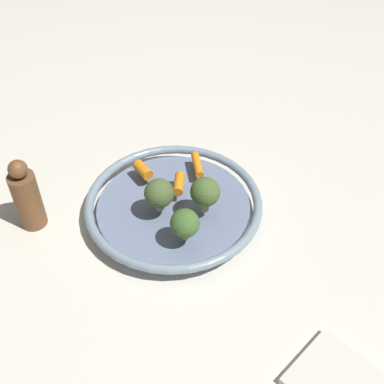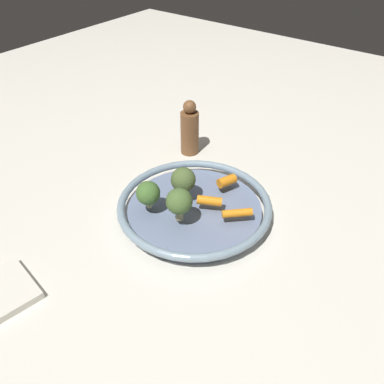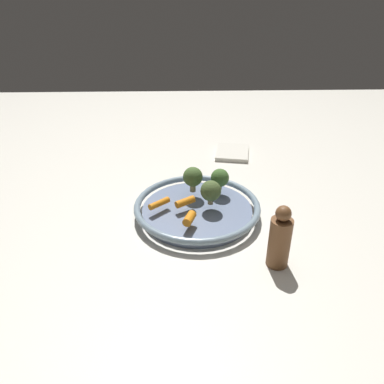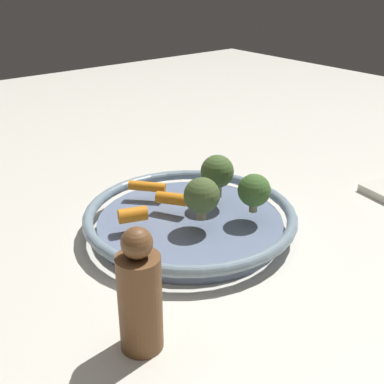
% 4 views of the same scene
% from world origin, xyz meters
% --- Properties ---
extents(ground_plane, '(2.55, 2.55, 0.00)m').
position_xyz_m(ground_plane, '(0.00, 0.00, 0.00)').
color(ground_plane, silver).
extents(serving_bowl, '(0.33, 0.33, 0.04)m').
position_xyz_m(serving_bowl, '(0.00, 0.00, 0.02)').
color(serving_bowl, slate).
rests_on(serving_bowl, ground_plane).
extents(baby_carrot_back, '(0.04, 0.06, 0.02)m').
position_xyz_m(baby_carrot_back, '(-0.01, 0.03, 0.05)').
color(baby_carrot_back, orange).
rests_on(baby_carrot_back, serving_bowl).
extents(baby_carrot_center, '(0.05, 0.04, 0.02)m').
position_xyz_m(baby_carrot_center, '(-0.09, 0.02, 0.05)').
color(baby_carrot_center, orange).
rests_on(baby_carrot_center, serving_bowl).
extents(baby_carrot_right, '(0.05, 0.06, 0.02)m').
position_xyz_m(baby_carrot_right, '(-0.01, 0.10, 0.05)').
color(baby_carrot_right, orange).
rests_on(baby_carrot_right, serving_bowl).
extents(broccoli_floret_edge, '(0.05, 0.05, 0.06)m').
position_xyz_m(broccoli_floret_edge, '(-0.01, -0.03, 0.08)').
color(broccoli_floret_edge, tan).
rests_on(broccoli_floret_edge, serving_bowl).
extents(broccoli_floret_mid, '(0.05, 0.05, 0.07)m').
position_xyz_m(broccoli_floret_mid, '(0.06, 0.01, 0.08)').
color(broccoli_floret_mid, tan).
rests_on(broccoli_floret_mid, serving_bowl).
extents(broccoli_floret_small, '(0.05, 0.05, 0.06)m').
position_xyz_m(broccoli_floret_small, '(0.07, -0.06, 0.07)').
color(broccoli_floret_small, tan).
rests_on(broccoli_floret_small, serving_bowl).
extents(pepper_mill, '(0.05, 0.05, 0.15)m').
position_xyz_m(pepper_mill, '(-0.20, -0.17, 0.07)').
color(pepper_mill, brown).
rests_on(pepper_mill, ground_plane).
extents(dish_towel, '(0.16, 0.14, 0.01)m').
position_xyz_m(dish_towel, '(0.39, -0.14, 0.01)').
color(dish_towel, silver).
rests_on(dish_towel, ground_plane).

